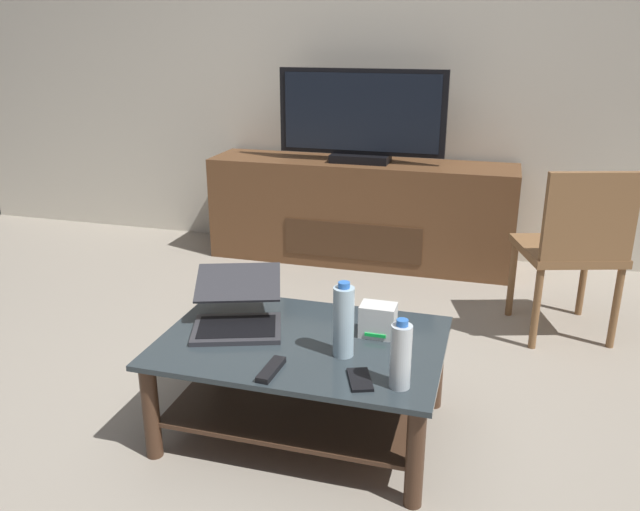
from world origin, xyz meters
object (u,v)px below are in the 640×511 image
at_px(coffee_table, 302,368).
at_px(dining_chair, 575,244).
at_px(media_cabinet, 360,212).
at_px(cell_phone, 360,380).
at_px(laptop, 238,309).
at_px(water_bottle_far, 344,321).
at_px(tv_remote, 271,370).
at_px(water_bottle_near, 401,356).
at_px(television, 361,118).
at_px(router_box, 378,320).

height_order(coffee_table, dining_chair, dining_chair).
height_order(coffee_table, media_cabinet, media_cabinet).
bearing_deg(dining_chair, cell_phone, -119.33).
relative_size(laptop, water_bottle_far, 1.77).
bearing_deg(laptop, coffee_table, -12.12).
relative_size(water_bottle_far, tv_remote, 1.70).
xyz_separation_m(dining_chair, laptop, (-1.29, -1.04, -0.05)).
bearing_deg(water_bottle_near, television, 105.83).
height_order(coffee_table, laptop, laptop).
bearing_deg(dining_chair, coffee_table, -132.63).
bearing_deg(coffee_table, dining_chair, 47.37).
bearing_deg(television, router_box, -75.37).
bearing_deg(television, dining_chair, -33.71).
bearing_deg(water_bottle_far, television, 100.97).
height_order(media_cabinet, water_bottle_near, media_cabinet).
bearing_deg(water_bottle_far, laptop, 163.91).
height_order(television, tv_remote, television).
relative_size(dining_chair, tv_remote, 5.40).
xyz_separation_m(media_cabinet, router_box, (0.47, -1.83, 0.11)).
bearing_deg(tv_remote, water_bottle_far, 45.53).
relative_size(television, water_bottle_far, 3.85).
xyz_separation_m(laptop, water_bottle_near, (0.67, -0.29, 0.05)).
bearing_deg(television, coffee_table, -83.65).
xyz_separation_m(laptop, tv_remote, (0.25, -0.31, -0.05)).
relative_size(coffee_table, media_cabinet, 0.52).
height_order(dining_chair, water_bottle_near, dining_chair).
distance_m(water_bottle_near, tv_remote, 0.44).
xyz_separation_m(dining_chair, cell_phone, (-0.75, -1.33, -0.10)).
distance_m(router_box, tv_remote, 0.47).
height_order(dining_chair, laptop, dining_chair).
bearing_deg(media_cabinet, coffee_table, -83.72).
distance_m(router_box, water_bottle_near, 0.37).
bearing_deg(television, water_bottle_near, -74.17).
relative_size(dining_chair, router_box, 6.63).
distance_m(coffee_table, water_bottle_far, 0.31).
height_order(router_box, water_bottle_far, water_bottle_far).
bearing_deg(television, water_bottle_far, -79.03).
bearing_deg(router_box, water_bottle_near, -68.00).
bearing_deg(cell_phone, media_cabinet, 81.63).
distance_m(dining_chair, laptop, 1.66).
bearing_deg(media_cabinet, dining_chair, -34.41).
relative_size(router_box, water_bottle_far, 0.48).
relative_size(router_box, water_bottle_near, 0.56).
distance_m(media_cabinet, laptop, 1.89).
relative_size(router_box, tv_remote, 0.81).
xyz_separation_m(laptop, water_bottle_far, (0.45, -0.13, 0.07)).
bearing_deg(media_cabinet, water_bottle_near, -74.32).
bearing_deg(cell_phone, dining_chair, 39.81).
bearing_deg(tv_remote, router_box, 54.91).
relative_size(media_cabinet, cell_phone, 13.98).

